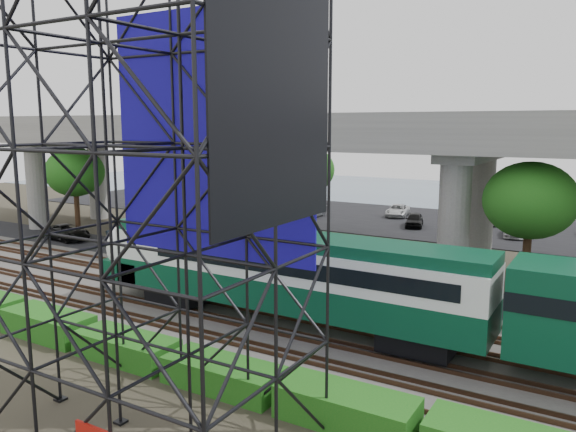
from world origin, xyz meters
The scene contains 13 objects.
ground centered at (0.00, 0.00, 0.00)m, with size 140.00×140.00×0.00m, color #474233.
ballast_bed centered at (0.00, 2.00, 0.10)m, with size 90.00×12.00×0.20m, color slate.
service_road centered at (0.00, 10.50, 0.04)m, with size 90.00×5.00×0.08m, color black.
parking_lot centered at (0.00, 34.00, 0.04)m, with size 90.00×18.00×0.08m, color black.
harbor_water centered at (0.00, 56.00, 0.01)m, with size 140.00×40.00×0.03m, color #485B76.
rail_tracks centered at (0.00, 2.00, 0.28)m, with size 90.00×9.52×0.16m.
commuter_train centered at (6.98, 2.00, 2.88)m, with size 29.30×3.06×4.30m.
overpass centered at (-0.90, 16.00, 8.21)m, with size 80.00×12.00×12.40m.
scaffold_tower centered at (6.15, -7.98, 7.47)m, with size 9.36×6.36×15.00m.
hedge_strip centered at (1.01, -4.30, 0.56)m, with size 34.60×1.80×1.20m.
trees centered at (-4.67, 16.17, 5.57)m, with size 40.94×16.94×7.69m.
suv centered at (-21.28, 10.21, 0.73)m, with size 2.14×4.64×1.29m, color black.
parked_cars centered at (0.03, 33.53, 0.70)m, with size 37.26×9.59×1.32m.
Camera 1 is at (18.01, -19.83, 9.66)m, focal length 35.00 mm.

